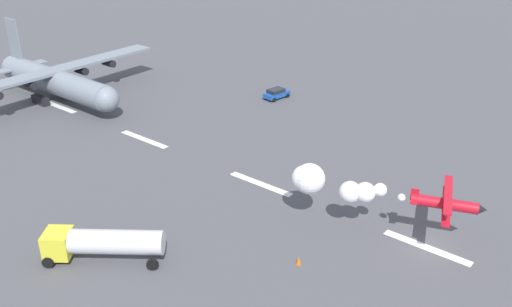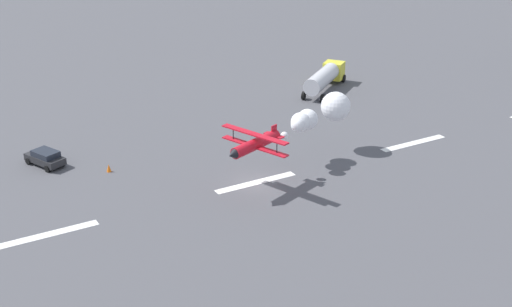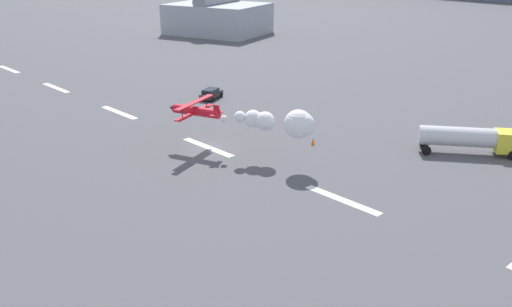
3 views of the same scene
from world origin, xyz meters
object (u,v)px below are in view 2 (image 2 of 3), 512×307
stunt_biplane_red (319,114)px  traffic_cone_far (275,132)px  fuel_tanker_truck (325,77)px  airport_staff_sedan (45,157)px  traffic_cone_near (109,168)px

stunt_biplane_red → traffic_cone_far: stunt_biplane_red is taller
stunt_biplane_red → fuel_tanker_truck: size_ratio=1.72×
stunt_biplane_red → fuel_tanker_truck: stunt_biplane_red is taller
airport_staff_sedan → traffic_cone_far: bearing=-10.4°
fuel_tanker_truck → traffic_cone_far: size_ratio=12.65×
traffic_cone_near → traffic_cone_far: 18.21m
stunt_biplane_red → airport_staff_sedan: stunt_biplane_red is taller
traffic_cone_far → airport_staff_sedan: bearing=169.6°
fuel_tanker_truck → airport_staff_sedan: 36.68m
traffic_cone_near → traffic_cone_far: bearing=0.6°
stunt_biplane_red → fuel_tanker_truck: (12.57, 16.72, -2.66)m
fuel_tanker_truck → traffic_cone_far: fuel_tanker_truck is taller
traffic_cone_near → airport_staff_sedan: bearing=137.1°
fuel_tanker_truck → traffic_cone_near: (-31.50, -10.01, -1.38)m
airport_staff_sedan → traffic_cone_far: airport_staff_sedan is taller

